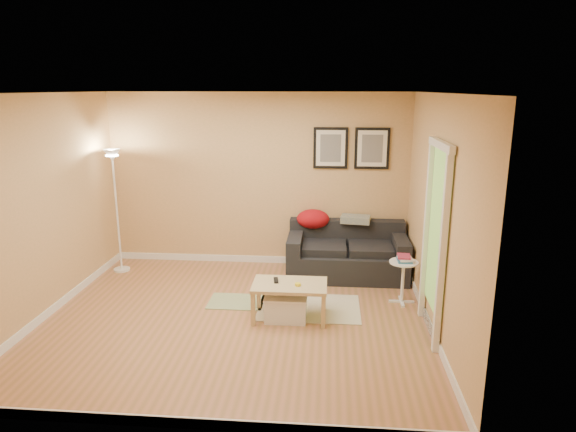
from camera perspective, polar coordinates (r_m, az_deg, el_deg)
The scene contains 25 objects.
floor at distance 6.11m, azimuth -5.94°, elevation -11.48°, with size 4.50×4.50×0.00m, color #AF6F4B.
ceiling at distance 5.50m, azimuth -6.65°, elevation 13.70°, with size 4.50×4.50×0.00m, color white.
wall_back at distance 7.60m, azimuth -3.42°, elevation 4.06°, with size 4.50×4.50×0.00m, color tan.
wall_front at distance 3.81m, azimuth -11.99°, elevation -6.78°, with size 4.50×4.50×0.00m, color tan.
wall_left at distance 6.48m, azimuth -26.20°, elevation 0.80°, with size 4.00×4.00×0.00m, color tan.
wall_right at distance 5.69m, azimuth 16.58°, elevation -0.03°, with size 4.00×4.00×0.00m, color tan.
baseboard_back at distance 7.90m, azimuth -3.30°, elevation -4.91°, with size 4.50×0.02×0.10m, color white.
baseboard_front at distance 4.42m, azimuth -11.05°, elevation -22.04°, with size 4.50×0.02×0.10m, color white.
baseboard_left at distance 6.85m, azimuth -24.97°, elevation -9.42°, with size 0.02×4.00×0.10m, color white.
baseboard_right at distance 6.10m, azimuth 15.64°, elevation -11.47°, with size 0.02×4.00×0.10m, color white.
sofa at distance 7.30m, azimuth 6.72°, elevation -3.95°, with size 1.70×0.90×0.75m, color black, non-canonical shape.
red_throw at distance 7.44m, azimuth 2.86°, elevation -0.34°, with size 0.48×0.36×0.28m, color #A60F1B, non-canonical shape.
plaid_throw at distance 7.44m, azimuth 7.67°, elevation -0.36°, with size 0.42×0.26×0.10m, color tan, non-canonical shape.
framed_print_left at distance 7.42m, azimuth 4.85°, elevation 7.69°, with size 0.50×0.04×0.60m, color black, non-canonical shape.
framed_print_right at distance 7.45m, azimuth 9.51°, elevation 7.57°, with size 0.50×0.04×0.60m, color black, non-canonical shape.
area_rug at distance 6.34m, azimuth 2.41°, elevation -10.35°, with size 1.25×0.85×0.01m, color beige.
green_runner at distance 6.53m, azimuth -5.86°, elevation -9.63°, with size 0.70×0.50×0.01m, color #668C4C.
coffee_table at distance 6.00m, azimuth 0.19°, elevation -9.59°, with size 0.87×0.53×0.43m, color tan, non-canonical shape.
remote_control at distance 5.99m, azimuth -1.37°, elevation -7.29°, with size 0.05×0.16×0.02m, color black.
tape_roll at distance 5.85m, azimuth 1.12°, elevation -7.77°, with size 0.07×0.07×0.03m, color yellow.
storage_bin at distance 6.00m, azimuth -0.23°, elevation -10.30°, with size 0.50×0.36×0.31m, color white, non-canonical shape.
side_table at distance 6.55m, azimuth 12.87°, elevation -7.32°, with size 0.36×0.36×0.55m, color white, non-canonical shape.
book_stack at distance 6.46m, azimuth 13.08°, elevation -4.68°, with size 0.18×0.23×0.07m, color #2C6485, non-canonical shape.
floor_lamp at distance 7.72m, azimuth -18.82°, elevation 0.16°, with size 0.24×0.24×1.82m, color white, non-canonical shape.
doorway at distance 5.61m, azimuth 16.19°, elevation -3.12°, with size 0.12×1.01×2.13m, color white, non-canonical shape.
Camera 1 is at (1.07, -5.40, 2.65)m, focal length 31.35 mm.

